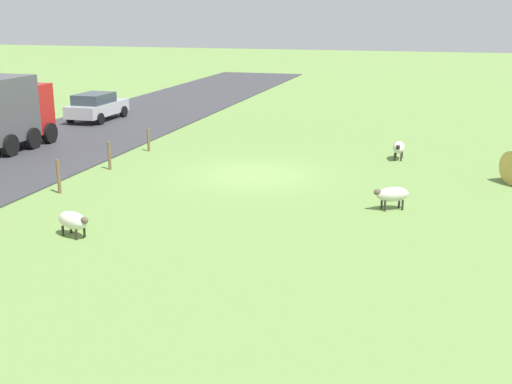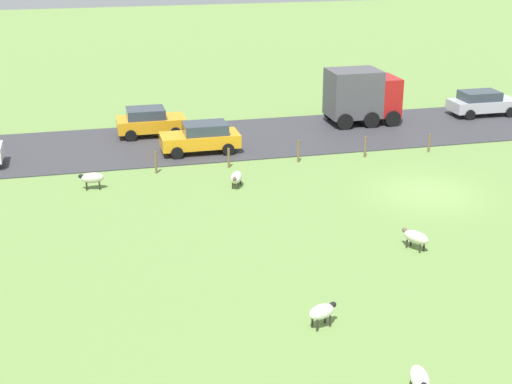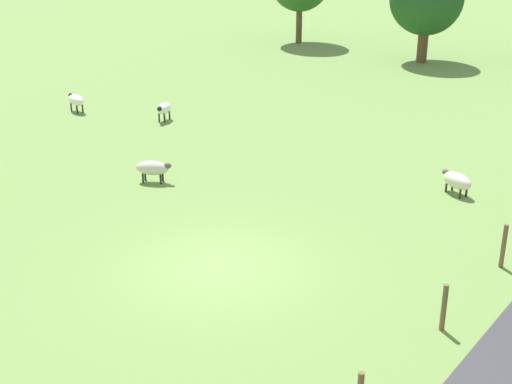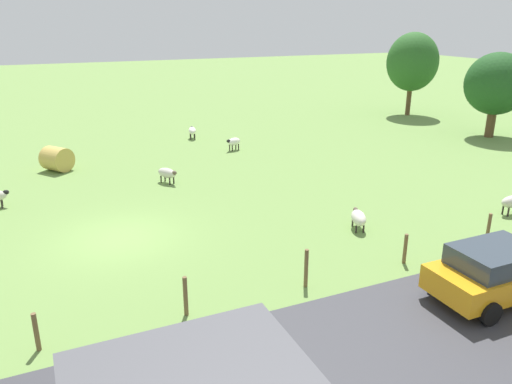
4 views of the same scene
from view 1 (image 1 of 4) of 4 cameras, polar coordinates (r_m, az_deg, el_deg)
The scene contains 10 objects.
ground_plane at distance 25.62m, azimuth -0.24°, elevation 1.52°, with size 160.00×160.00×0.00m, color #6B8E47.
road_strip at distance 30.26m, azimuth -19.97°, elevation 2.82°, with size 8.00×80.00×0.06m, color #38383D.
sheep_0 at distance 28.76m, azimuth 12.26°, elevation 3.78°, with size 0.50×1.18×0.77m.
sheep_2 at distance 21.47m, azimuth 11.70°, elevation -0.21°, with size 1.21×0.94×0.74m.
sheep_3 at distance 19.25m, azimuth -15.55°, elevation -2.41°, with size 1.26×0.89×0.72m.
fence_post_0 at distance 30.18m, azimuth -9.29°, elevation 4.45°, with size 0.12×0.12×1.01m, color brown.
fence_post_1 at distance 26.97m, azimuth -12.58°, elevation 3.10°, with size 0.12×0.12×1.14m, color brown.
fence_post_2 at distance 23.89m, azimuth -16.72°, elevation 1.30°, with size 0.12×0.12×1.20m, color brown.
truck_0 at distance 32.03m, azimuth -21.01°, elevation 6.63°, with size 2.72×4.25×3.29m.
car_3 at distance 38.95m, azimuth -13.64°, elevation 7.24°, with size 2.05×4.32×1.55m.
Camera 1 is at (-6.92, 23.87, 6.23)m, focal length 46.21 mm.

